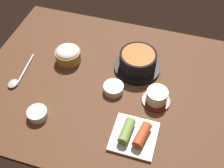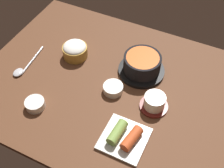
{
  "view_description": "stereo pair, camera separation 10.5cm",
  "coord_description": "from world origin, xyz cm",
  "px_view_note": "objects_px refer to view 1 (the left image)",
  "views": [
    {
      "loc": [
        21.55,
        -66.57,
        85.22
      ],
      "look_at": [
        2.0,
        -2.0,
        5.0
      ],
      "focal_mm": 45.68,
      "sensor_mm": 36.0,
      "label": 1
    },
    {
      "loc": [
        31.3,
        -62.76,
        85.22
      ],
      "look_at": [
        2.0,
        -2.0,
        5.0
      ],
      "focal_mm": 45.68,
      "sensor_mm": 36.0,
      "label": 2
    }
  ],
  "objects_px": {
    "tea_cup_with_saucer": "(157,97)",
    "stone_pot": "(138,62)",
    "rice_bowl": "(68,54)",
    "banchan_cup_center": "(113,88)",
    "spoon": "(17,79)",
    "side_bowl_near": "(37,114)",
    "kimchi_plate": "(134,135)"
  },
  "relations": [
    {
      "from": "tea_cup_with_saucer",
      "to": "stone_pot",
      "type": "bearing_deg",
      "value": 126.77
    },
    {
      "from": "rice_bowl",
      "to": "banchan_cup_center",
      "type": "height_order",
      "value": "rice_bowl"
    },
    {
      "from": "banchan_cup_center",
      "to": "rice_bowl",
      "type": "bearing_deg",
      "value": 155.4
    },
    {
      "from": "tea_cup_with_saucer",
      "to": "spoon",
      "type": "bearing_deg",
      "value": -174.33
    },
    {
      "from": "banchan_cup_center",
      "to": "spoon",
      "type": "height_order",
      "value": "banchan_cup_center"
    },
    {
      "from": "stone_pot",
      "to": "spoon",
      "type": "height_order",
      "value": "stone_pot"
    },
    {
      "from": "rice_bowl",
      "to": "side_bowl_near",
      "type": "relative_size",
      "value": 1.45
    },
    {
      "from": "stone_pot",
      "to": "banchan_cup_center",
      "type": "xyz_separation_m",
      "value": [
        -0.06,
        -0.14,
        -0.02
      ]
    },
    {
      "from": "banchan_cup_center",
      "to": "spoon",
      "type": "relative_size",
      "value": 0.39
    },
    {
      "from": "stone_pot",
      "to": "rice_bowl",
      "type": "distance_m",
      "value": 0.28
    },
    {
      "from": "spoon",
      "to": "side_bowl_near",
      "type": "bearing_deg",
      "value": -40.36
    },
    {
      "from": "stone_pot",
      "to": "tea_cup_with_saucer",
      "type": "xyz_separation_m",
      "value": [
        0.1,
        -0.14,
        -0.01
      ]
    },
    {
      "from": "rice_bowl",
      "to": "spoon",
      "type": "height_order",
      "value": "rice_bowl"
    },
    {
      "from": "banchan_cup_center",
      "to": "spoon",
      "type": "xyz_separation_m",
      "value": [
        -0.37,
        -0.06,
        -0.01
      ]
    },
    {
      "from": "side_bowl_near",
      "to": "spoon",
      "type": "distance_m",
      "value": 0.2
    },
    {
      "from": "stone_pot",
      "to": "side_bowl_near",
      "type": "height_order",
      "value": "stone_pot"
    },
    {
      "from": "spoon",
      "to": "rice_bowl",
      "type": "bearing_deg",
      "value": 46.35
    },
    {
      "from": "tea_cup_with_saucer",
      "to": "kimchi_plate",
      "type": "relative_size",
      "value": 0.7
    },
    {
      "from": "rice_bowl",
      "to": "banchan_cup_center",
      "type": "relative_size",
      "value": 1.37
    },
    {
      "from": "side_bowl_near",
      "to": "banchan_cup_center",
      "type": "bearing_deg",
      "value": 40.24
    },
    {
      "from": "rice_bowl",
      "to": "spoon",
      "type": "relative_size",
      "value": 0.53
    },
    {
      "from": "spoon",
      "to": "kimchi_plate",
      "type": "bearing_deg",
      "value": -12.99
    },
    {
      "from": "side_bowl_near",
      "to": "kimchi_plate",
      "type": "bearing_deg",
      "value": 2.73
    },
    {
      "from": "tea_cup_with_saucer",
      "to": "side_bowl_near",
      "type": "relative_size",
      "value": 1.46
    },
    {
      "from": "kimchi_plate",
      "to": "spoon",
      "type": "bearing_deg",
      "value": 167.01
    },
    {
      "from": "tea_cup_with_saucer",
      "to": "kimchi_plate",
      "type": "bearing_deg",
      "value": -103.84
    },
    {
      "from": "spoon",
      "to": "stone_pot",
      "type": "bearing_deg",
      "value": 24.08
    },
    {
      "from": "banchan_cup_center",
      "to": "kimchi_plate",
      "type": "relative_size",
      "value": 0.51
    },
    {
      "from": "rice_bowl",
      "to": "kimchi_plate",
      "type": "distance_m",
      "value": 0.44
    },
    {
      "from": "banchan_cup_center",
      "to": "side_bowl_near",
      "type": "bearing_deg",
      "value": -139.76
    },
    {
      "from": "spoon",
      "to": "banchan_cup_center",
      "type": "bearing_deg",
      "value": 8.48
    },
    {
      "from": "rice_bowl",
      "to": "side_bowl_near",
      "type": "height_order",
      "value": "rice_bowl"
    }
  ]
}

